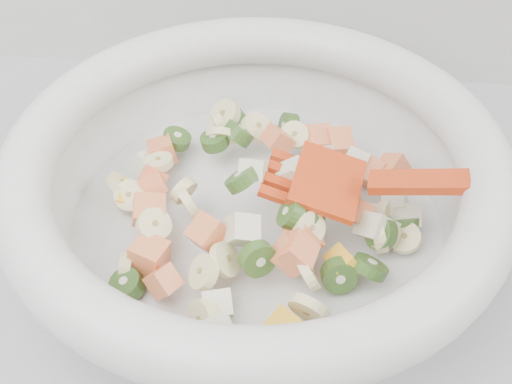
# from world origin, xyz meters

# --- Properties ---
(mixing_bowl) EXTENTS (0.45, 0.36, 0.12)m
(mixing_bowl) POSITION_xyz_m (-0.06, 1.50, 0.96)
(mixing_bowl) COLOR silver
(mixing_bowl) RESTS_ON counter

